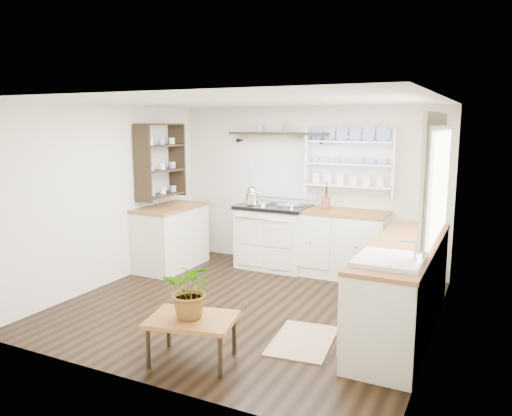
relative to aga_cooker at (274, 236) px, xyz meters
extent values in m
cube|color=black|center=(0.38, -1.57, -0.46)|extent=(4.00, 3.80, 0.01)
cube|color=silver|center=(0.38, 0.33, 0.69)|extent=(4.00, 0.02, 2.30)
cube|color=silver|center=(2.38, -1.57, 0.69)|extent=(0.02, 3.80, 2.30)
cube|color=silver|center=(-1.62, -1.57, 0.69)|extent=(0.02, 3.80, 2.30)
cube|color=white|center=(0.38, -1.57, 1.84)|extent=(4.00, 3.80, 0.01)
cube|color=white|center=(2.34, -1.42, 1.04)|extent=(0.04, 1.40, 1.00)
cube|color=white|center=(2.32, -1.42, 1.04)|extent=(0.02, 1.50, 1.10)
cube|color=#F1EDC1|center=(2.30, -1.42, 1.62)|extent=(0.04, 1.55, 0.18)
cube|color=silver|center=(0.00, 0.00, -0.03)|extent=(0.98, 0.64, 0.86)
cube|color=black|center=(0.00, 0.00, 0.42)|extent=(1.02, 0.68, 0.05)
cylinder|color=silver|center=(-0.22, 0.00, 0.46)|extent=(0.33, 0.33, 0.03)
cylinder|color=silver|center=(0.22, 0.00, 0.46)|extent=(0.33, 0.33, 0.03)
cylinder|color=silver|center=(0.00, -0.36, 0.30)|extent=(0.88, 0.02, 0.02)
cube|color=beige|center=(0.98, 0.03, -0.02)|extent=(1.25, 0.60, 0.88)
cube|color=brown|center=(0.98, 0.03, 0.42)|extent=(1.27, 0.63, 0.04)
cube|color=beige|center=(2.08, -1.47, -0.02)|extent=(0.60, 2.40, 0.88)
cube|color=brown|center=(2.08, -1.47, 0.42)|extent=(0.62, 2.43, 0.04)
cube|color=white|center=(2.08, -2.22, 0.34)|extent=(0.55, 0.60, 0.28)
cylinder|color=silver|center=(2.28, -2.22, 0.54)|extent=(0.02, 0.02, 0.22)
cube|color=beige|center=(-1.32, -0.67, -0.02)|extent=(0.60, 1.10, 0.88)
cube|color=brown|center=(-1.32, -0.67, 0.42)|extent=(0.62, 1.13, 0.04)
cube|color=white|center=(1.03, 0.31, 1.09)|extent=(1.20, 0.03, 0.90)
cube|color=white|center=(1.03, 0.22, 1.09)|extent=(1.20, 0.22, 0.02)
cylinder|color=navy|center=(1.03, 0.23, 1.36)|extent=(0.20, 0.02, 0.20)
cube|color=black|center=(-0.02, 0.20, 1.46)|extent=(1.50, 0.24, 0.04)
cone|color=black|center=(-0.67, 0.27, 1.35)|extent=(0.06, 0.20, 0.06)
cone|color=black|center=(0.63, 0.27, 1.35)|extent=(0.06, 0.20, 0.06)
cube|color=black|center=(-1.46, -0.67, 1.09)|extent=(0.28, 0.80, 1.05)
cylinder|color=brown|center=(0.73, 0.11, 0.52)|extent=(0.12, 0.12, 0.14)
cube|color=brown|center=(0.56, -2.97, -0.08)|extent=(0.84, 0.68, 0.04)
cylinder|color=black|center=(0.29, -3.25, -0.28)|extent=(0.04, 0.04, 0.36)
cylinder|color=black|center=(0.20, -2.83, -0.28)|extent=(0.04, 0.04, 0.36)
cylinder|color=black|center=(0.92, -3.11, -0.28)|extent=(0.04, 0.04, 0.36)
cylinder|color=black|center=(0.82, -2.69, -0.28)|extent=(0.04, 0.04, 0.36)
imported|color=#3F7233|center=(0.56, -2.97, 0.19)|extent=(0.54, 0.50, 0.50)
cube|color=olive|center=(1.29, -2.17, -0.46)|extent=(0.64, 0.91, 0.02)
camera|label=1|loc=(2.87, -6.41, 1.61)|focal=35.00mm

